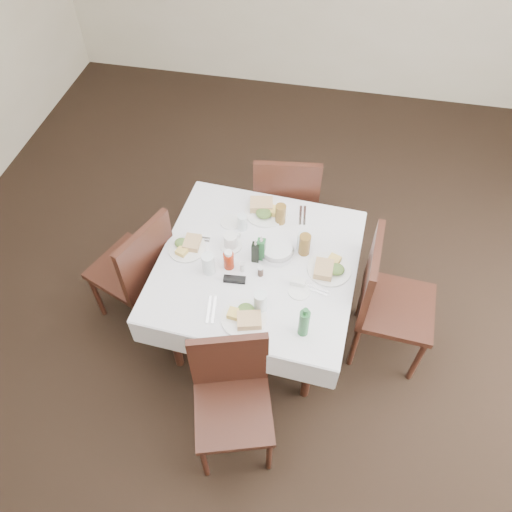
# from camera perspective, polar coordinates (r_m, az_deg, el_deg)

# --- Properties ---
(ground_plane) EXTENTS (7.00, 7.00, 0.00)m
(ground_plane) POSITION_cam_1_polar(r_m,az_deg,el_deg) (3.72, 2.85, -10.85)
(ground_plane) COLOR black
(room_shell) EXTENTS (6.04, 7.04, 2.80)m
(room_shell) POSITION_cam_1_polar(r_m,az_deg,el_deg) (2.36, 4.48, 9.23)
(room_shell) COLOR beige
(room_shell) RESTS_ON ground
(dining_table) EXTENTS (1.34, 1.34, 0.76)m
(dining_table) POSITION_cam_1_polar(r_m,az_deg,el_deg) (3.28, 0.15, -1.59)
(dining_table) COLOR black
(dining_table) RESTS_ON ground
(chair_north) EXTENTS (0.54, 0.54, 1.02)m
(chair_north) POSITION_cam_1_polar(r_m,az_deg,el_deg) (3.87, 3.43, 6.68)
(chair_north) COLOR black
(chair_north) RESTS_ON ground
(chair_south) EXTENTS (0.56, 0.56, 0.94)m
(chair_south) POSITION_cam_1_polar(r_m,az_deg,el_deg) (3.00, -2.82, -15.12)
(chair_south) COLOR black
(chair_south) RESTS_ON ground
(chair_east) EXTENTS (0.52, 0.52, 1.03)m
(chair_east) POSITION_cam_1_polar(r_m,az_deg,el_deg) (3.37, 14.39, -4.47)
(chair_east) COLOR black
(chair_east) RESTS_ON ground
(chair_west) EXTENTS (0.62, 0.62, 1.01)m
(chair_west) POSITION_cam_1_polar(r_m,az_deg,el_deg) (3.52, -13.29, -1.23)
(chair_west) COLOR black
(chair_west) RESTS_ON ground
(meal_north) EXTENTS (0.30, 0.30, 0.07)m
(meal_north) POSITION_cam_1_polar(r_m,az_deg,el_deg) (3.49, 1.05, 5.31)
(meal_north) COLOR white
(meal_north) RESTS_ON dining_table
(meal_south) EXTENTS (0.27, 0.27, 0.06)m
(meal_south) POSITION_cam_1_polar(r_m,az_deg,el_deg) (2.94, -1.27, -6.98)
(meal_south) COLOR white
(meal_south) RESTS_ON dining_table
(meal_east) EXTENTS (0.28, 0.28, 0.06)m
(meal_east) POSITION_cam_1_polar(r_m,az_deg,el_deg) (3.18, 8.36, -1.40)
(meal_east) COLOR white
(meal_east) RESTS_ON dining_table
(meal_west) EXTENTS (0.25, 0.25, 0.05)m
(meal_west) POSITION_cam_1_polar(r_m,az_deg,el_deg) (3.30, -7.87, 1.17)
(meal_west) COLOR white
(meal_west) RESTS_ON dining_table
(side_plate_a) EXTENTS (0.14, 0.14, 0.01)m
(side_plate_a) POSITION_cam_1_polar(r_m,az_deg,el_deg) (3.44, -2.91, 3.89)
(side_plate_a) COLOR white
(side_plate_a) RESTS_ON dining_table
(side_plate_b) EXTENTS (0.14, 0.14, 0.01)m
(side_plate_b) POSITION_cam_1_polar(r_m,az_deg,el_deg) (3.08, 4.95, -4.02)
(side_plate_b) COLOR white
(side_plate_b) RESTS_ON dining_table
(water_n) EXTENTS (0.06, 0.06, 0.12)m
(water_n) POSITION_cam_1_polar(r_m,az_deg,el_deg) (3.36, -1.58, 3.88)
(water_n) COLOR silver
(water_n) RESTS_ON dining_table
(water_s) EXTENTS (0.08, 0.08, 0.14)m
(water_s) POSITION_cam_1_polar(r_m,az_deg,el_deg) (2.94, 0.49, -5.24)
(water_s) COLOR silver
(water_s) RESTS_ON dining_table
(water_e) EXTENTS (0.08, 0.08, 0.14)m
(water_e) POSITION_cam_1_polar(r_m,az_deg,el_deg) (3.24, 5.37, 1.61)
(water_e) COLOR silver
(water_e) RESTS_ON dining_table
(water_w) EXTENTS (0.08, 0.08, 0.15)m
(water_w) POSITION_cam_1_polar(r_m,az_deg,el_deg) (3.12, -5.46, -0.89)
(water_w) COLOR silver
(water_w) RESTS_ON dining_table
(iced_tea_a) EXTENTS (0.07, 0.07, 0.15)m
(iced_tea_a) POSITION_cam_1_polar(r_m,az_deg,el_deg) (3.39, 2.82, 4.80)
(iced_tea_a) COLOR brown
(iced_tea_a) RESTS_ON dining_table
(iced_tea_b) EXTENTS (0.08, 0.08, 0.16)m
(iced_tea_b) POSITION_cam_1_polar(r_m,az_deg,el_deg) (3.22, 5.58, 1.32)
(iced_tea_b) COLOR brown
(iced_tea_b) RESTS_ON dining_table
(bread_basket) EXTENTS (0.22, 0.22, 0.07)m
(bread_basket) POSITION_cam_1_polar(r_m,az_deg,el_deg) (3.23, 2.42, 0.61)
(bread_basket) COLOR silver
(bread_basket) RESTS_ON dining_table
(oil_cruet_dark) EXTENTS (0.05, 0.05, 0.20)m
(oil_cruet_dark) POSITION_cam_1_polar(r_m,az_deg,el_deg) (3.16, -0.04, 0.52)
(oil_cruet_dark) COLOR black
(oil_cruet_dark) RESTS_ON dining_table
(oil_cruet_green) EXTENTS (0.05, 0.05, 0.21)m
(oil_cruet_green) POSITION_cam_1_polar(r_m,az_deg,el_deg) (3.16, 0.61, 0.86)
(oil_cruet_green) COLOR #23622F
(oil_cruet_green) RESTS_ON dining_table
(ketchup_bottle) EXTENTS (0.07, 0.07, 0.15)m
(ketchup_bottle) POSITION_cam_1_polar(r_m,az_deg,el_deg) (3.14, -3.14, -0.44)
(ketchup_bottle) COLOR maroon
(ketchup_bottle) RESTS_ON dining_table
(salt_shaker) EXTENTS (0.03, 0.03, 0.07)m
(salt_shaker) POSITION_cam_1_polar(r_m,az_deg,el_deg) (3.14, -1.58, -1.26)
(salt_shaker) COLOR white
(salt_shaker) RESTS_ON dining_table
(pepper_shaker) EXTENTS (0.03, 0.03, 0.08)m
(pepper_shaker) POSITION_cam_1_polar(r_m,az_deg,el_deg) (3.12, 0.52, -1.73)
(pepper_shaker) COLOR #453027
(pepper_shaker) RESTS_ON dining_table
(coffee_mug) EXTENTS (0.15, 0.15, 0.11)m
(coffee_mug) POSITION_cam_1_polar(r_m,az_deg,el_deg) (3.26, -2.86, 1.71)
(coffee_mug) COLOR white
(coffee_mug) RESTS_ON dining_table
(sunglasses) EXTENTS (0.14, 0.06, 0.03)m
(sunglasses) POSITION_cam_1_polar(r_m,az_deg,el_deg) (3.11, -2.47, -2.69)
(sunglasses) COLOR black
(sunglasses) RESTS_ON dining_table
(green_bottle) EXTENTS (0.06, 0.06, 0.24)m
(green_bottle) POSITION_cam_1_polar(r_m,az_deg,el_deg) (2.84, 5.51, -7.58)
(green_bottle) COLOR #23622F
(green_bottle) RESTS_ON dining_table
(sugar_caddy) EXTENTS (0.10, 0.06, 0.05)m
(sugar_caddy) POSITION_cam_1_polar(r_m,az_deg,el_deg) (3.09, 4.84, -2.98)
(sugar_caddy) COLOR white
(sugar_caddy) RESTS_ON dining_table
(cutlery_n) EXTENTS (0.06, 0.19, 0.01)m
(cutlery_n) POSITION_cam_1_polar(r_m,az_deg,el_deg) (3.49, 5.34, 4.64)
(cutlery_n) COLOR silver
(cutlery_n) RESTS_ON dining_table
(cutlery_s) EXTENTS (0.07, 0.20, 0.01)m
(cutlery_s) POSITION_cam_1_polar(r_m,az_deg,el_deg) (3.01, -5.12, -6.11)
(cutlery_s) COLOR silver
(cutlery_s) RESTS_ON dining_table
(cutlery_e) EXTENTS (0.17, 0.08, 0.01)m
(cutlery_e) POSITION_cam_1_polar(r_m,az_deg,el_deg) (3.10, 6.85, -3.80)
(cutlery_e) COLOR silver
(cutlery_e) RESTS_ON dining_table
(cutlery_w) EXTENTS (0.16, 0.05, 0.01)m
(cutlery_w) POSITION_cam_1_polar(r_m,az_deg,el_deg) (3.36, -6.65, 1.98)
(cutlery_w) COLOR silver
(cutlery_w) RESTS_ON dining_table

